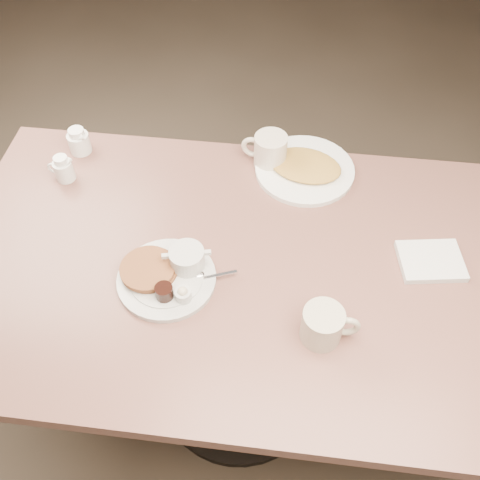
# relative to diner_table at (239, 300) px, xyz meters

# --- Properties ---
(room) EXTENTS (7.04, 8.04, 2.84)m
(room) POSITION_rel_diner_table_xyz_m (0.00, 0.00, 0.82)
(room) COLOR #4C3F33
(room) RESTS_ON ground
(diner_table) EXTENTS (1.50, 0.90, 0.75)m
(diner_table) POSITION_rel_diner_table_xyz_m (0.00, 0.00, 0.00)
(diner_table) COLOR #84564C
(diner_table) RESTS_ON ground
(main_plate) EXTENTS (0.32, 0.29, 0.07)m
(main_plate) POSITION_rel_diner_table_xyz_m (-0.17, -0.07, 0.19)
(main_plate) COLOR #BBBBB8
(main_plate) RESTS_ON diner_table
(coffee_mug_near) EXTENTS (0.14, 0.10, 0.09)m
(coffee_mug_near) POSITION_rel_diner_table_xyz_m (0.21, -0.18, 0.22)
(coffee_mug_near) COLOR #BEB59E
(coffee_mug_near) RESTS_ON diner_table
(napkin) EXTENTS (0.17, 0.15, 0.02)m
(napkin) POSITION_rel_diner_table_xyz_m (0.48, 0.06, 0.18)
(napkin) COLOR silver
(napkin) RESTS_ON diner_table
(coffee_mug_far) EXTENTS (0.14, 0.11, 0.10)m
(coffee_mug_far) POSITION_rel_diner_table_xyz_m (0.04, 0.38, 0.22)
(coffee_mug_far) COLOR beige
(coffee_mug_far) RESTS_ON diner_table
(creamer_left) EXTENTS (0.08, 0.07, 0.08)m
(creamer_left) POSITION_rel_diner_table_xyz_m (-0.53, 0.24, 0.21)
(creamer_left) COLOR white
(creamer_left) RESTS_ON diner_table
(creamer_right) EXTENTS (0.08, 0.09, 0.08)m
(creamer_right) POSITION_rel_diner_table_xyz_m (-0.53, 0.37, 0.21)
(creamer_right) COLOR white
(creamer_right) RESTS_ON diner_table
(hash_plate) EXTENTS (0.34, 0.34, 0.04)m
(hash_plate) POSITION_rel_diner_table_xyz_m (0.15, 0.35, 0.18)
(hash_plate) COLOR white
(hash_plate) RESTS_ON diner_table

